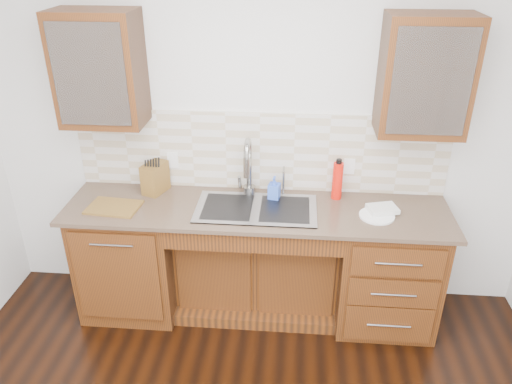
# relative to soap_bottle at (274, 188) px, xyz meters

# --- Properties ---
(wall_back) EXTENTS (4.00, 0.10, 2.70)m
(wall_back) POSITION_rel_soap_bottle_xyz_m (-0.12, 0.23, 0.35)
(wall_back) COLOR white
(wall_back) RESTS_ON ground
(base_cabinet_left) EXTENTS (0.70, 0.62, 0.88)m
(base_cabinet_left) POSITION_rel_soap_bottle_xyz_m (-1.07, -0.13, -0.56)
(base_cabinet_left) COLOR #593014
(base_cabinet_left) RESTS_ON ground
(base_cabinet_center) EXTENTS (1.20, 0.44, 0.70)m
(base_cabinet_center) POSITION_rel_soap_bottle_xyz_m (-0.12, -0.04, -0.65)
(base_cabinet_center) COLOR #593014
(base_cabinet_center) RESTS_ON ground
(base_cabinet_right) EXTENTS (0.70, 0.62, 0.88)m
(base_cabinet_right) POSITION_rel_soap_bottle_xyz_m (0.83, -0.13, -0.56)
(base_cabinet_right) COLOR #593014
(base_cabinet_right) RESTS_ON ground
(countertop) EXTENTS (2.70, 0.65, 0.03)m
(countertop) POSITION_rel_soap_bottle_xyz_m (-0.12, -0.15, -0.10)
(countertop) COLOR #84705B
(countertop) RESTS_ON base_cabinet_left
(backsplash) EXTENTS (2.70, 0.02, 0.59)m
(backsplash) POSITION_rel_soap_bottle_xyz_m (-0.12, 0.17, 0.21)
(backsplash) COLOR beige
(backsplash) RESTS_ON wall_back
(sink) EXTENTS (0.84, 0.46, 0.19)m
(sink) POSITION_rel_soap_bottle_xyz_m (-0.12, -0.16, -0.17)
(sink) COLOR #9E9EA5
(sink) RESTS_ON countertop
(faucet) EXTENTS (0.04, 0.04, 0.40)m
(faucet) POSITION_rel_soap_bottle_xyz_m (-0.19, 0.07, 0.11)
(faucet) COLOR #999993
(faucet) RESTS_ON countertop
(filter_tap) EXTENTS (0.02, 0.02, 0.24)m
(filter_tap) POSITION_rel_soap_bottle_xyz_m (0.06, 0.08, 0.03)
(filter_tap) COLOR #999993
(filter_tap) RESTS_ON countertop
(upper_cabinet_left) EXTENTS (0.55, 0.34, 0.75)m
(upper_cabinet_left) POSITION_rel_soap_bottle_xyz_m (-1.17, 0.01, 0.83)
(upper_cabinet_left) COLOR #593014
(upper_cabinet_left) RESTS_ON wall_back
(upper_cabinet_right) EXTENTS (0.55, 0.34, 0.75)m
(upper_cabinet_right) POSITION_rel_soap_bottle_xyz_m (0.93, 0.01, 0.83)
(upper_cabinet_right) COLOR #593014
(upper_cabinet_right) RESTS_ON wall_back
(outlet_left) EXTENTS (0.08, 0.01, 0.12)m
(outlet_left) POSITION_rel_soap_bottle_xyz_m (-0.77, 0.15, 0.12)
(outlet_left) COLOR white
(outlet_left) RESTS_ON backsplash
(outlet_right) EXTENTS (0.08, 0.01, 0.12)m
(outlet_right) POSITION_rel_soap_bottle_xyz_m (0.53, 0.15, 0.12)
(outlet_right) COLOR white
(outlet_right) RESTS_ON backsplash
(soap_bottle) EXTENTS (0.09, 0.10, 0.18)m
(soap_bottle) POSITION_rel_soap_bottle_xyz_m (0.00, 0.00, 0.00)
(soap_bottle) COLOR blue
(soap_bottle) RESTS_ON countertop
(water_bottle) EXTENTS (0.09, 0.09, 0.28)m
(water_bottle) POSITION_rel_soap_bottle_xyz_m (0.45, 0.05, 0.05)
(water_bottle) COLOR red
(water_bottle) RESTS_ON countertop
(plate) EXTENTS (0.25, 0.25, 0.01)m
(plate) POSITION_rel_soap_bottle_xyz_m (0.71, -0.19, -0.08)
(plate) COLOR white
(plate) RESTS_ON countertop
(dish_towel) EXTENTS (0.23, 0.19, 0.03)m
(dish_towel) POSITION_rel_soap_bottle_xyz_m (0.75, -0.14, -0.06)
(dish_towel) COLOR beige
(dish_towel) RESTS_ON plate
(knife_block) EXTENTS (0.18, 0.23, 0.22)m
(knife_block) POSITION_rel_soap_bottle_xyz_m (-0.88, 0.05, 0.02)
(knife_block) COLOR brown
(knife_block) RESTS_ON countertop
(cutting_board) EXTENTS (0.38, 0.28, 0.02)m
(cutting_board) POSITION_rel_soap_bottle_xyz_m (-1.11, -0.23, -0.08)
(cutting_board) COLOR brown
(cutting_board) RESTS_ON countertop
(cup_left_a) EXTENTS (0.14, 0.14, 0.11)m
(cup_left_a) POSITION_rel_soap_bottle_xyz_m (-1.26, 0.01, 0.78)
(cup_left_a) COLOR silver
(cup_left_a) RESTS_ON upper_cabinet_left
(cup_left_b) EXTENTS (0.12, 0.12, 0.10)m
(cup_left_b) POSITION_rel_soap_bottle_xyz_m (-1.09, 0.01, 0.78)
(cup_left_b) COLOR white
(cup_left_b) RESTS_ON upper_cabinet_left
(cup_right_a) EXTENTS (0.14, 0.14, 0.09)m
(cup_right_a) POSITION_rel_soap_bottle_xyz_m (0.78, 0.01, 0.77)
(cup_right_a) COLOR white
(cup_right_a) RESTS_ON upper_cabinet_right
(cup_right_b) EXTENTS (0.11, 0.11, 0.10)m
(cup_right_b) POSITION_rel_soap_bottle_xyz_m (0.99, 0.01, 0.78)
(cup_right_b) COLOR white
(cup_right_b) RESTS_ON upper_cabinet_right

